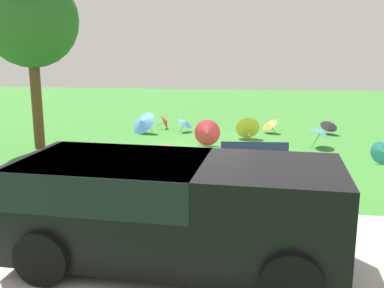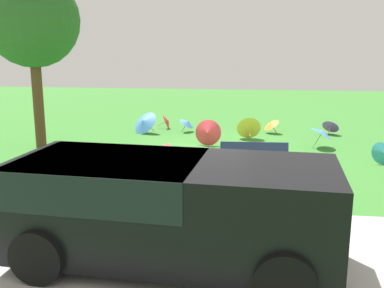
% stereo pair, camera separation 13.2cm
% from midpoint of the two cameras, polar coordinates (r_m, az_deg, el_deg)
% --- Properties ---
extents(ground, '(40.00, 40.00, 0.00)m').
position_cam_midpoint_polar(ground, '(13.20, 1.86, -1.22)').
color(ground, '#387A2D').
extents(road_strip, '(40.00, 4.07, 0.01)m').
position_cam_midpoint_polar(road_strip, '(7.02, -3.69, -13.91)').
color(road_strip, '#B2AFA8').
rests_on(road_strip, ground).
extents(van_dark, '(4.72, 2.40, 1.53)m').
position_cam_midpoint_polar(van_dark, '(6.48, -3.36, -7.48)').
color(van_dark, black).
rests_on(van_dark, ground).
extents(park_bench, '(1.62, 0.56, 0.90)m').
position_cam_midpoint_polar(park_bench, '(10.82, 8.23, -1.87)').
color(park_bench, navy).
rests_on(park_bench, ground).
extents(shade_tree, '(2.81, 2.81, 5.28)m').
position_cam_midpoint_polar(shade_tree, '(14.46, -19.54, 14.62)').
color(shade_tree, brown).
rests_on(shade_tree, ground).
extents(parasol_purple_0, '(0.77, 0.72, 0.58)m').
position_cam_midpoint_polar(parasol_purple_0, '(16.78, 17.58, 2.24)').
color(parasol_purple_0, tan).
rests_on(parasol_purple_0, ground).
extents(parasol_blue_0, '(0.92, 0.96, 0.75)m').
position_cam_midpoint_polar(parasol_blue_0, '(14.41, 16.59, 1.42)').
color(parasol_blue_0, tan).
rests_on(parasol_blue_0, ground).
extents(parasol_yellow_0, '(0.78, 0.81, 0.72)m').
position_cam_midpoint_polar(parasol_yellow_0, '(12.22, -15.29, -1.05)').
color(parasol_yellow_0, tan).
rests_on(parasol_yellow_0, ground).
extents(parasol_yellow_1, '(0.87, 0.83, 0.82)m').
position_cam_midpoint_polar(parasol_yellow_1, '(15.38, 7.50, 2.21)').
color(parasol_yellow_1, tan).
rests_on(parasol_yellow_1, ground).
extents(parasol_blue_1, '(1.19, 1.15, 0.84)m').
position_cam_midpoint_polar(parasol_blue_1, '(16.27, -5.94, 2.83)').
color(parasol_blue_1, tan).
rests_on(parasol_blue_1, ground).
extents(parasol_blue_2, '(0.65, 0.67, 0.56)m').
position_cam_midpoint_polar(parasol_blue_2, '(16.44, -0.38, 2.76)').
color(parasol_blue_2, tan).
rests_on(parasol_blue_2, ground).
extents(parasol_teal_1, '(0.69, 0.68, 0.61)m').
position_cam_midpoint_polar(parasol_teal_1, '(13.06, 23.50, -1.04)').
color(parasol_teal_1, tan).
rests_on(parasol_teal_1, ground).
extents(parasol_red_2, '(0.67, 0.70, 0.56)m').
position_cam_midpoint_polar(parasol_red_2, '(12.33, -3.72, -0.56)').
color(parasol_red_2, tan).
rests_on(parasol_red_2, ground).
extents(parasol_red_3, '(0.84, 0.80, 0.85)m').
position_cam_midpoint_polar(parasol_red_3, '(14.15, 2.33, 1.47)').
color(parasol_red_3, tan).
rests_on(parasol_red_3, ground).
extents(parasol_red_4, '(0.59, 0.60, 0.56)m').
position_cam_midpoint_polar(parasol_red_4, '(17.15, -2.95, 2.91)').
color(parasol_red_4, tan).
rests_on(parasol_red_4, ground).
extents(parasol_orange_2, '(0.73, 0.76, 0.55)m').
position_cam_midpoint_polar(parasol_orange_2, '(16.45, 10.30, 2.52)').
color(parasol_orange_2, tan).
rests_on(parasol_orange_2, ground).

